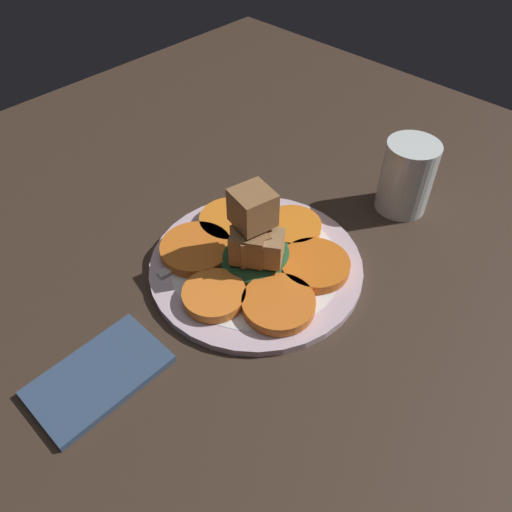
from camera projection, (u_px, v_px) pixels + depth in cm
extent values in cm
cube|color=#38281E|center=(256.00, 273.00, 62.75)|extent=(120.00, 120.00, 2.00)
cylinder|color=silver|center=(256.00, 265.00, 61.69)|extent=(26.23, 26.23, 1.00)
cylinder|color=white|center=(256.00, 265.00, 61.66)|extent=(20.98, 20.98, 1.00)
cylinder|color=orange|center=(292.00, 227.00, 64.90)|extent=(7.44, 7.44, 1.26)
cylinder|color=orange|center=(232.00, 221.00, 65.70)|extent=(8.53, 8.53, 1.26)
cylinder|color=orange|center=(196.00, 249.00, 61.99)|extent=(8.96, 8.96, 1.26)
cylinder|color=orange|center=(214.00, 295.00, 56.66)|extent=(7.33, 7.33, 1.26)
cylinder|color=orange|center=(278.00, 304.00, 55.78)|extent=(8.32, 8.32, 1.26)
cylinder|color=orange|center=(315.00, 265.00, 60.01)|extent=(8.42, 8.42, 1.26)
ellipsoid|color=#1E4723|center=(256.00, 257.00, 60.62)|extent=(9.29, 8.36, 1.82)
cube|color=brown|center=(252.00, 245.00, 58.04)|extent=(5.00, 5.00, 3.78)
cube|color=#9E754C|center=(264.00, 250.00, 57.57)|extent=(5.00, 5.00, 3.61)
cube|color=brown|center=(250.00, 245.00, 57.88)|extent=(5.50, 5.50, 3.99)
cube|color=olive|center=(254.00, 207.00, 55.75)|extent=(5.16, 5.16, 4.31)
cube|color=brown|center=(250.00, 218.00, 56.71)|extent=(3.85, 3.85, 3.28)
cube|color=silver|center=(203.00, 252.00, 62.18)|extent=(12.82, 2.70, 0.40)
cube|color=silver|center=(248.00, 228.00, 65.36)|extent=(1.83, 2.49, 0.40)
cube|color=silver|center=(263.00, 214.00, 67.37)|extent=(5.03, 0.94, 0.40)
cube|color=silver|center=(266.00, 216.00, 67.01)|extent=(5.03, 0.94, 0.40)
cube|color=silver|center=(269.00, 219.00, 66.64)|extent=(5.03, 0.94, 0.40)
cube|color=silver|center=(272.00, 221.00, 66.28)|extent=(5.03, 0.94, 0.40)
cylinder|color=silver|center=(407.00, 177.00, 67.01)|extent=(7.07, 7.07, 10.10)
cube|color=#334766|center=(99.00, 376.00, 50.79)|extent=(13.61, 8.17, 0.80)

